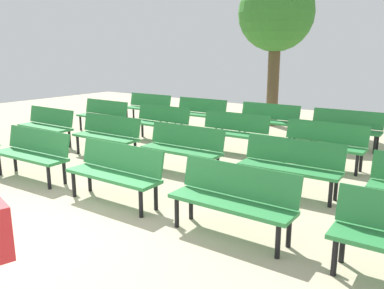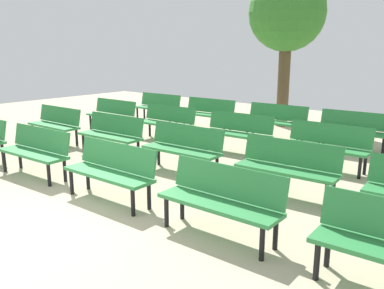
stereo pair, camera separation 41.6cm
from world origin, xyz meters
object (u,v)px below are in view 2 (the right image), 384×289
(bench_r2_c1, at_px, (167,121))
(tree_1, at_px, (287,15))
(bench_r2_c2, at_px, (238,130))
(bench_r2_c3, at_px, (327,144))
(bench_r1_c1, at_px, (112,132))
(bench_r3_c2, at_px, (276,119))
(bench_r0_c3, at_px, (222,197))
(bench_r2_c0, at_px, (112,113))
(bench_r3_c1, at_px, (208,112))
(bench_r1_c0, at_px, (56,122))
(bench_r1_c3, at_px, (288,165))
(bench_r0_c2, at_px, (111,168))
(bench_r3_c0, at_px, (158,106))
(bench_r0_c1, at_px, (36,149))
(bench_r1_c2, at_px, (183,146))
(bench_r3_c3, at_px, (354,128))

(bench_r2_c1, height_order, tree_1, tree_1)
(bench_r2_c2, relative_size, bench_r2_c3, 1.01)
(bench_r1_c1, height_order, bench_r3_c2, same)
(bench_r2_c2, xyz_separation_m, bench_r2_c3, (2.02, 0.05, 0.00))
(bench_r3_c2, bearing_deg, bench_r0_c3, -70.58)
(bench_r2_c0, height_order, bench_r3_c1, same)
(bench_r1_c0, relative_size, bench_r1_c3, 0.99)
(bench_r0_c3, relative_size, bench_r2_c3, 1.00)
(bench_r0_c2, distance_m, bench_r0_c3, 1.99)
(bench_r2_c0, distance_m, bench_r2_c3, 6.11)
(bench_r0_c3, bearing_deg, bench_r2_c0, 150.07)
(bench_r1_c1, height_order, bench_r3_c1, same)
(bench_r3_c0, bearing_deg, bench_r2_c3, -17.18)
(bench_r1_c0, distance_m, bench_r3_c0, 3.73)
(bench_r1_c3, relative_size, tree_1, 0.37)
(bench_r2_c0, relative_size, bench_r2_c3, 1.00)
(bench_r0_c3, relative_size, bench_r3_c0, 1.00)
(bench_r0_c1, bearing_deg, bench_r0_c3, -0.97)
(bench_r0_c2, relative_size, tree_1, 0.37)
(bench_r2_c2, height_order, bench_r3_c1, same)
(bench_r1_c3, relative_size, bench_r2_c1, 1.01)
(bench_r1_c2, distance_m, bench_r2_c3, 2.76)
(bench_r0_c1, distance_m, bench_r2_c1, 3.66)
(bench_r0_c3, height_order, bench_r3_c2, same)
(bench_r0_c3, bearing_deg, bench_r0_c2, -178.84)
(bench_r3_c1, height_order, bench_r3_c2, same)
(bench_r0_c2, xyz_separation_m, tree_1, (-0.95, 7.24, 2.72))
(bench_r1_c0, bearing_deg, tree_1, 58.54)
(bench_r1_c3, height_order, bench_r2_c2, same)
(bench_r1_c2, relative_size, bench_r2_c1, 1.01)
(bench_r1_c2, bearing_deg, bench_r0_c2, -89.23)
(bench_r0_c3, height_order, bench_r1_c1, same)
(bench_r3_c0, bearing_deg, bench_r2_c0, -90.05)
(bench_r1_c3, bearing_deg, bench_r2_c1, 154.43)
(bench_r0_c1, distance_m, bench_r1_c2, 2.69)
(bench_r1_c0, bearing_deg, bench_r2_c0, 90.77)
(bench_r0_c2, bearing_deg, bench_r1_c0, 156.63)
(bench_r1_c1, distance_m, bench_r2_c3, 4.46)
(bench_r3_c3, bearing_deg, bench_r3_c1, 179.57)
(bench_r1_c2, xyz_separation_m, bench_r3_c2, (-0.11, 3.74, 0.00))
(bench_r0_c1, relative_size, bench_r2_c1, 1.01)
(bench_r3_c0, relative_size, bench_r3_c3, 1.00)
(bench_r2_c0, relative_size, tree_1, 0.37)
(bench_r1_c0, height_order, bench_r1_c3, same)
(bench_r2_c0, height_order, bench_r3_c2, same)
(bench_r0_c2, distance_m, bench_r1_c1, 2.75)
(bench_r0_c2, relative_size, bench_r3_c2, 1.00)
(bench_r1_c2, bearing_deg, bench_r3_c0, 136.64)
(bench_r3_c0, height_order, tree_1, tree_1)
(bench_r3_c2, bearing_deg, tree_1, 110.03)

